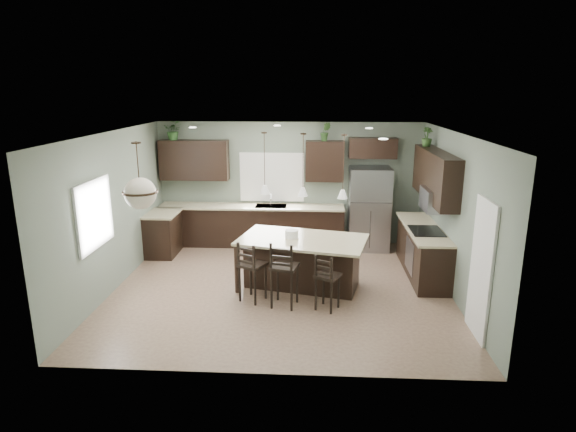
{
  "coord_description": "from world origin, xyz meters",
  "views": [
    {
      "loc": [
        0.58,
        -8.13,
        3.52
      ],
      "look_at": [
        0.1,
        0.4,
        1.25
      ],
      "focal_mm": 30.0,
      "sensor_mm": 36.0,
      "label": 1
    }
  ],
  "objects_px": {
    "serving_dish": "(292,234)",
    "bar_stool_center": "(285,274)",
    "kitchen_island": "(302,263)",
    "bar_stool_left": "(253,271)",
    "refrigerator": "(369,209)",
    "bar_stool_right": "(328,282)",
    "plant_back_left": "(173,130)"
  },
  "relations": [
    {
      "from": "plant_back_left",
      "to": "serving_dish",
      "type": "bearing_deg",
      "value": -41.42
    },
    {
      "from": "kitchen_island",
      "to": "serving_dish",
      "type": "distance_m",
      "value": 0.57
    },
    {
      "from": "kitchen_island",
      "to": "serving_dish",
      "type": "bearing_deg",
      "value": 180.0
    },
    {
      "from": "plant_back_left",
      "to": "refrigerator",
      "type": "bearing_deg",
      "value": -2.64
    },
    {
      "from": "kitchen_island",
      "to": "bar_stool_center",
      "type": "bearing_deg",
      "value": -95.41
    },
    {
      "from": "refrigerator",
      "to": "bar_stool_right",
      "type": "bearing_deg",
      "value": -107.24
    },
    {
      "from": "kitchen_island",
      "to": "bar_stool_center",
      "type": "distance_m",
      "value": 0.86
    },
    {
      "from": "bar_stool_right",
      "to": "bar_stool_left",
      "type": "bearing_deg",
      "value": -164.44
    },
    {
      "from": "kitchen_island",
      "to": "bar_stool_center",
      "type": "relative_size",
      "value": 1.95
    },
    {
      "from": "kitchen_island",
      "to": "bar_stool_left",
      "type": "xyz_separation_m",
      "value": [
        -0.83,
        -0.63,
        0.07
      ]
    },
    {
      "from": "serving_dish",
      "to": "bar_stool_right",
      "type": "bearing_deg",
      "value": -56.39
    },
    {
      "from": "bar_stool_center",
      "to": "plant_back_left",
      "type": "distance_m",
      "value": 4.72
    },
    {
      "from": "refrigerator",
      "to": "bar_stool_center",
      "type": "relative_size",
      "value": 1.62
    },
    {
      "from": "bar_stool_center",
      "to": "kitchen_island",
      "type": "bearing_deg",
      "value": 84.59
    },
    {
      "from": "plant_back_left",
      "to": "bar_stool_center",
      "type": "bearing_deg",
      "value": -50.82
    },
    {
      "from": "serving_dish",
      "to": "kitchen_island",
      "type": "bearing_deg",
      "value": -13.07
    },
    {
      "from": "bar_stool_left",
      "to": "bar_stool_right",
      "type": "relative_size",
      "value": 1.1
    },
    {
      "from": "bar_stool_right",
      "to": "plant_back_left",
      "type": "xyz_separation_m",
      "value": [
        -3.39,
        3.39,
        2.14
      ]
    },
    {
      "from": "refrigerator",
      "to": "plant_back_left",
      "type": "relative_size",
      "value": 4.24
    },
    {
      "from": "bar_stool_center",
      "to": "bar_stool_right",
      "type": "xyz_separation_m",
      "value": [
        0.71,
        -0.09,
        -0.09
      ]
    },
    {
      "from": "refrigerator",
      "to": "bar_stool_center",
      "type": "xyz_separation_m",
      "value": [
        -1.7,
        -3.09,
        -0.35
      ]
    },
    {
      "from": "serving_dish",
      "to": "bar_stool_left",
      "type": "xyz_separation_m",
      "value": [
        -0.63,
        -0.67,
        -0.46
      ]
    },
    {
      "from": "bar_stool_left",
      "to": "bar_stool_right",
      "type": "distance_m",
      "value": 1.29
    },
    {
      "from": "serving_dish",
      "to": "bar_stool_center",
      "type": "xyz_separation_m",
      "value": [
        -0.08,
        -0.86,
        -0.42
      ]
    },
    {
      "from": "bar_stool_left",
      "to": "bar_stool_center",
      "type": "relative_size",
      "value": 0.93
    },
    {
      "from": "kitchen_island",
      "to": "bar_stool_center",
      "type": "height_order",
      "value": "bar_stool_center"
    },
    {
      "from": "plant_back_left",
      "to": "kitchen_island",
      "type": "bearing_deg",
      "value": -40.01
    },
    {
      "from": "refrigerator",
      "to": "bar_stool_right",
      "type": "distance_m",
      "value": 3.36
    },
    {
      "from": "refrigerator",
      "to": "kitchen_island",
      "type": "distance_m",
      "value": 2.73
    },
    {
      "from": "kitchen_island",
      "to": "bar_stool_left",
      "type": "height_order",
      "value": "bar_stool_left"
    },
    {
      "from": "refrigerator",
      "to": "serving_dish",
      "type": "relative_size",
      "value": 7.71
    },
    {
      "from": "serving_dish",
      "to": "bar_stool_center",
      "type": "distance_m",
      "value": 0.96
    }
  ]
}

